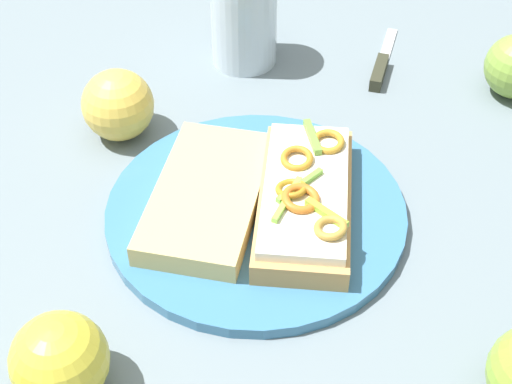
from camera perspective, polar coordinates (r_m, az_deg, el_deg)
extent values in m
plane|color=slate|center=(0.73, 0.00, -1.84)|extent=(2.00, 2.00, 0.00)
cylinder|color=teal|center=(0.72, 0.00, -1.50)|extent=(0.28, 0.28, 0.01)
cube|color=tan|center=(0.71, 3.61, -0.75)|extent=(0.20, 0.17, 0.02)
cube|color=silver|center=(0.70, 3.67, 0.21)|extent=(0.19, 0.15, 0.01)
torus|color=#AA781E|center=(0.68, 2.61, 0.26)|extent=(0.04, 0.03, 0.01)
torus|color=#C26A22|center=(0.67, 3.31, -0.48)|extent=(0.04, 0.04, 0.01)
torus|color=#B87722|center=(0.71, 3.03, 2.49)|extent=(0.04, 0.04, 0.01)
torus|color=#AB8135|center=(0.65, 5.51, -2.65)|extent=(0.03, 0.03, 0.01)
torus|color=#B07E25|center=(0.73, 5.33, 3.71)|extent=(0.03, 0.03, 0.01)
cube|color=#6B9E3B|center=(0.74, 4.17, 4.07)|extent=(0.05, 0.02, 0.01)
cube|color=#70AD3B|center=(0.69, 3.24, 0.49)|extent=(0.02, 0.06, 0.01)
cube|color=#8EBA30|center=(0.66, 5.21, -1.56)|extent=(0.04, 0.02, 0.01)
cube|color=#7FBA42|center=(0.67, 2.31, -0.54)|extent=(0.04, 0.05, 0.01)
cube|color=tan|center=(0.71, -3.58, -0.28)|extent=(0.20, 0.18, 0.02)
sphere|color=gold|center=(0.60, -14.27, -11.92)|extent=(0.10, 0.10, 0.07)
sphere|color=gold|center=(0.81, -10.14, 6.34)|extent=(0.10, 0.10, 0.07)
cylinder|color=silver|center=(0.90, -0.90, 12.78)|extent=(0.08, 0.08, 0.12)
cube|color=silver|center=(0.96, 9.69, 10.61)|extent=(0.07, 0.06, 0.00)
cube|color=#2D2E20|center=(0.90, 9.05, 8.69)|extent=(0.05, 0.05, 0.02)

